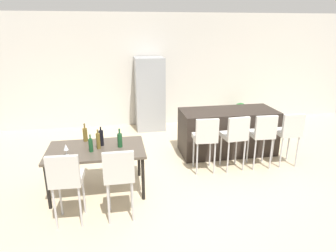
% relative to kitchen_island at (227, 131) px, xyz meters
% --- Properties ---
extents(ground_plane, '(10.00, 10.00, 0.00)m').
position_rel_kitchen_island_xyz_m(ground_plane, '(-0.56, -0.68, -0.46)').
color(ground_plane, '#C6B28E').
extents(back_wall, '(10.00, 0.12, 2.90)m').
position_rel_kitchen_island_xyz_m(back_wall, '(-0.56, 2.29, 0.99)').
color(back_wall, beige).
rests_on(back_wall, ground_plane).
extents(kitchen_island, '(1.96, 0.85, 0.92)m').
position_rel_kitchen_island_xyz_m(kitchen_island, '(0.00, 0.00, 0.00)').
color(kitchen_island, black).
rests_on(kitchen_island, ground_plane).
extents(bar_chair_left, '(0.43, 0.43, 1.05)m').
position_rel_kitchen_island_xyz_m(bar_chair_left, '(-0.74, -0.81, 0.24)').
color(bar_chair_left, beige).
rests_on(bar_chair_left, ground_plane).
extents(bar_chair_middle, '(0.43, 0.43, 1.05)m').
position_rel_kitchen_island_xyz_m(bar_chair_middle, '(-0.18, -0.81, 0.24)').
color(bar_chair_middle, beige).
rests_on(bar_chair_middle, ground_plane).
extents(bar_chair_right, '(0.41, 0.41, 1.05)m').
position_rel_kitchen_island_xyz_m(bar_chair_right, '(0.36, -0.81, 0.24)').
color(bar_chair_right, beige).
rests_on(bar_chair_right, ground_plane).
extents(bar_chair_far, '(0.42, 0.42, 1.05)m').
position_rel_kitchen_island_xyz_m(bar_chair_far, '(0.89, -0.81, 0.24)').
color(bar_chair_far, beige).
rests_on(bar_chair_far, ground_plane).
extents(dining_table, '(1.50, 0.90, 0.74)m').
position_rel_kitchen_island_xyz_m(dining_table, '(-2.62, -1.14, 0.22)').
color(dining_table, '#4C4238').
rests_on(dining_table, ground_plane).
extents(dining_chair_near, '(0.42, 0.42, 1.05)m').
position_rel_kitchen_island_xyz_m(dining_chair_near, '(-2.96, -1.95, 0.24)').
color(dining_chair_near, beige).
rests_on(dining_chair_near, ground_plane).
extents(dining_chair_far, '(0.40, 0.40, 1.05)m').
position_rel_kitchen_island_xyz_m(dining_chair_far, '(-2.28, -1.95, 0.24)').
color(dining_chair_far, beige).
rests_on(dining_chair_far, ground_plane).
extents(wine_bottle_middle, '(0.06, 0.06, 0.28)m').
position_rel_kitchen_island_xyz_m(wine_bottle_middle, '(-2.68, -1.25, 0.39)').
color(wine_bottle_middle, '#194723').
rests_on(wine_bottle_middle, dining_table).
extents(wine_bottle_left, '(0.07, 0.07, 0.30)m').
position_rel_kitchen_island_xyz_m(wine_bottle_left, '(-2.80, -0.77, 0.40)').
color(wine_bottle_left, brown).
rests_on(wine_bottle_left, dining_table).
extents(wine_bottle_far, '(0.06, 0.06, 0.31)m').
position_rel_kitchen_island_xyz_m(wine_bottle_far, '(-2.57, -1.15, 0.41)').
color(wine_bottle_far, brown).
rests_on(wine_bottle_far, dining_table).
extents(wine_bottle_corner, '(0.07, 0.07, 0.31)m').
position_rel_kitchen_island_xyz_m(wine_bottle_corner, '(-2.53, -1.02, 0.41)').
color(wine_bottle_corner, black).
rests_on(wine_bottle_corner, dining_table).
extents(wine_bottle_right, '(0.08, 0.08, 0.30)m').
position_rel_kitchen_island_xyz_m(wine_bottle_right, '(-2.24, -1.13, 0.40)').
color(wine_bottle_right, '#194723').
rests_on(wine_bottle_right, dining_table).
extents(wine_glass_near, '(0.07, 0.07, 0.17)m').
position_rel_kitchen_island_xyz_m(wine_glass_near, '(-3.03, -1.32, 0.40)').
color(wine_glass_near, silver).
rests_on(wine_glass_near, dining_table).
extents(refrigerator, '(0.72, 0.68, 1.84)m').
position_rel_kitchen_island_xyz_m(refrigerator, '(-1.41, 1.85, 0.46)').
color(refrigerator, '#939699').
rests_on(refrigerator, ground_plane).
extents(potted_plant, '(0.37, 0.37, 0.57)m').
position_rel_kitchen_island_xyz_m(potted_plant, '(1.10, 1.84, -0.13)').
color(potted_plant, beige).
rests_on(potted_plant, ground_plane).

